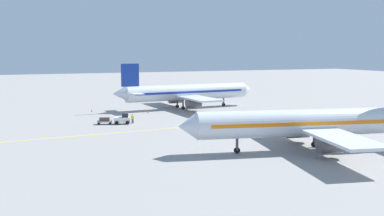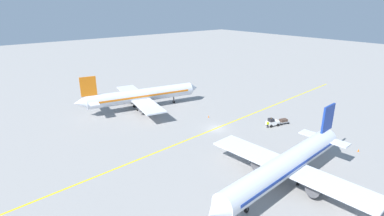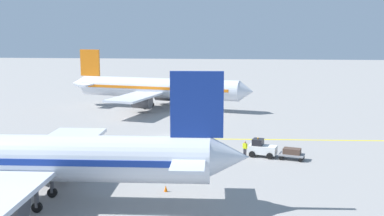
{
  "view_description": "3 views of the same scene",
  "coord_description": "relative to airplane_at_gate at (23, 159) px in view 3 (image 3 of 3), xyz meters",
  "views": [
    {
      "loc": [
        72.71,
        -30.87,
        13.34
      ],
      "look_at": [
        -3.2,
        0.44,
        2.88
      ],
      "focal_mm": 42.0,
      "sensor_mm": 36.0,
      "label": 1
    },
    {
      "loc": [
        -46.79,
        45.85,
        28.1
      ],
      "look_at": [
        5.25,
        3.07,
        4.39
      ],
      "focal_mm": 28.0,
      "sensor_mm": 36.0,
      "label": 2
    },
    {
      "loc": [
        -56.09,
        -9.43,
        13.19
      ],
      "look_at": [
        3.03,
        -2.61,
        3.57
      ],
      "focal_mm": 42.0,
      "sensor_mm": 36.0,
      "label": 3
    }
  ],
  "objects": [
    {
      "name": "baggage_tug_white",
      "position": [
        16.47,
        -19.11,
        -2.81
      ],
      "size": [
        2.42,
        3.3,
        2.11
      ],
      "color": "white",
      "rests_on": "ground"
    },
    {
      "name": "apron_yellow_centreline",
      "position": [
        23.95,
        -7.54,
        -3.71
      ],
      "size": [
        8.42,
        119.76,
        0.01
      ],
      "primitive_type": "cube",
      "rotation": [
        0.0,
        0.0,
        0.07
      ],
      "color": "yellow",
      "rests_on": "ground"
    },
    {
      "name": "ground_crew_worker",
      "position": [
        16.44,
        -17.26,
        -2.8
      ],
      "size": [
        0.36,
        0.53,
        1.68
      ],
      "color": "#23232D",
      "rests_on": "ground"
    },
    {
      "name": "airplane_at_gate",
      "position": [
        0.0,
        0.0,
        0.0
      ],
      "size": [
        28.26,
        35.53,
        10.6
      ],
      "color": "silver",
      "rests_on": "ground"
    },
    {
      "name": "airplane_adjacent_stand",
      "position": [
        47.75,
        -1.19,
        0.0
      ],
      "size": [
        28.47,
        35.31,
        10.6
      ],
      "color": "silver",
      "rests_on": "ground"
    },
    {
      "name": "traffic_cone_mid_apron",
      "position": [
        4.13,
        -10.52,
        -3.43
      ],
      "size": [
        0.32,
        0.32,
        0.55
      ],
      "primitive_type": "cone",
      "color": "orange",
      "rests_on": "ground"
    },
    {
      "name": "traffic_cone_by_wingtip",
      "position": [
        8.52,
        -2.59,
        -3.43
      ],
      "size": [
        0.32,
        0.32,
        0.55
      ],
      "primitive_type": "cone",
      "color": "orange",
      "rests_on": "ground"
    },
    {
      "name": "baggage_cart_trailing",
      "position": [
        15.55,
        -22.28,
        -2.95
      ],
      "size": [
        2.07,
        2.89,
        1.24
      ],
      "color": "gray",
      "rests_on": "ground"
    },
    {
      "name": "traffic_cone_near_nose",
      "position": [
        30.43,
        -11.06,
        -3.43
      ],
      "size": [
        0.32,
        0.32,
        0.55
      ],
      "primitive_type": "cone",
      "color": "orange",
      "rests_on": "ground"
    },
    {
      "name": "ground_plane",
      "position": [
        23.95,
        -7.54,
        -3.71
      ],
      "size": [
        400.0,
        400.0,
        0.0
      ],
      "primitive_type": "plane",
      "color": "gray"
    }
  ]
}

